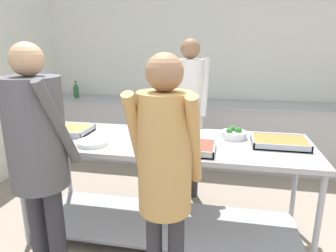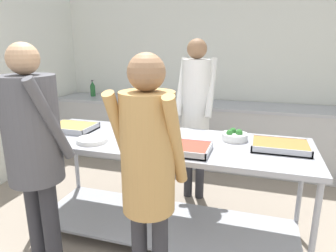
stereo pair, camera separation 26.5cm
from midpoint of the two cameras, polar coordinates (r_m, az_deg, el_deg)
name	(u,v)px [view 2 (the right image)]	position (r m, az deg, el deg)	size (l,w,h in m)	color
wall_rear	(219,72)	(4.65, 11.35, 9.96)	(5.07, 0.06, 2.65)	silver
back_counter	(213,134)	(4.45, 10.27, -1.59)	(4.91, 0.65, 0.92)	#A8A8A8
serving_counter	(165,173)	(2.69, 2.21, -8.91)	(2.45, 0.86, 0.94)	#9EA0A8
serving_tray_vegetables	(72,128)	(2.98, -15.42, -0.32)	(0.43, 0.32, 0.05)	#9EA0A8
plate_stack	(92,140)	(2.57, -11.42, -2.68)	(0.26, 0.26, 0.04)	white
sauce_pan	(149,127)	(2.80, -1.02, -0.15)	(0.36, 0.22, 0.10)	#9EA0A8
serving_tray_roast	(182,148)	(2.32, 5.95, -4.28)	(0.44, 0.31, 0.05)	#9EA0A8
broccoli_bowl	(235,136)	(2.66, 15.36, -1.88)	(0.22, 0.22, 0.10)	silver
serving_tray_greens	(280,146)	(2.57, 23.39, -3.56)	(0.44, 0.32, 0.05)	#9EA0A8
guest_serving_left	(148,164)	(1.75, 0.54, -7.36)	(0.42, 0.33, 1.70)	#2D2D33
guest_serving_right	(33,142)	(2.21, -21.21, -2.96)	(0.53, 0.42, 1.75)	#2D2D33
cook_behind_counter	(196,102)	(3.27, 7.63, 4.55)	(0.40, 0.34, 1.80)	#2D2D33
water_bottle	(93,89)	(5.00, -12.68, 6.89)	(0.08, 0.08, 0.26)	#23602D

